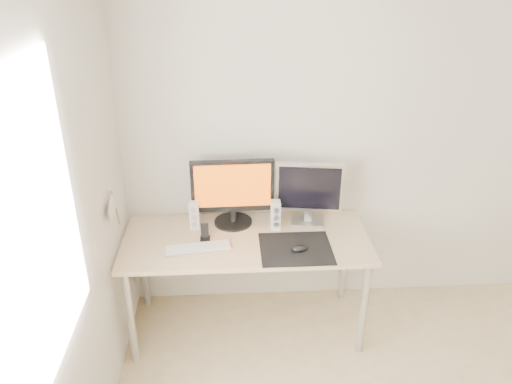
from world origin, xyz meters
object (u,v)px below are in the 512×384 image
mouse (300,248)px  keyboard (198,248)px  second_monitor (309,190)px  desk (246,248)px  speaker_left (194,215)px  speaker_right (275,215)px  phone_dock (205,235)px  main_monitor (233,190)px

mouse → keyboard: size_ratio=0.24×
second_monitor → keyboard: 0.83m
second_monitor → desk: bearing=-156.9°
mouse → second_monitor: second_monitor is taller
speaker_left → speaker_right: same height
phone_dock → main_monitor: bearing=46.4°
speaker_right → second_monitor: bearing=16.7°
mouse → second_monitor: size_ratio=0.23×
second_monitor → phone_dock: (-0.70, -0.19, -0.21)m
speaker_right → phone_dock: speaker_right is taller
desk → speaker_right: (0.20, 0.12, 0.18)m
mouse → second_monitor: bearing=73.8°
mouse → main_monitor: (-0.41, 0.37, 0.23)m
speaker_right → keyboard: speaker_right is taller
desk → keyboard: 0.34m
second_monitor → speaker_right: second_monitor is taller
mouse → speaker_left: speaker_left is taller
speaker_right → main_monitor: bearing=164.8°
mouse → phone_dock: (-0.59, 0.18, 0.01)m
speaker_left → speaker_right: (0.54, -0.04, 0.00)m
mouse → main_monitor: size_ratio=0.19×
phone_dock → keyboard: bearing=-110.0°
mouse → phone_dock: bearing=163.3°
speaker_right → phone_dock: (-0.47, -0.12, -0.06)m
mouse → keyboard: mouse is taller
speaker_left → keyboard: speaker_left is taller
desk → speaker_left: size_ratio=8.01×
desk → keyboard: size_ratio=3.70×
desk → phone_dock: 0.29m
speaker_left → desk: bearing=-24.2°
mouse → speaker_right: size_ratio=0.52×
speaker_right → keyboard: size_ratio=0.46×
speaker_left → keyboard: 0.29m
main_monitor → second_monitor: 0.51m
desk → second_monitor: bearing=23.1°
main_monitor → speaker_left: main_monitor is taller
desk → speaker_right: bearing=29.8°
second_monitor → phone_dock: second_monitor is taller
main_monitor → speaker_left: size_ratio=2.76×
desk → main_monitor: size_ratio=2.90×
second_monitor → speaker_left: 0.79m
desk → keyboard: keyboard is taller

